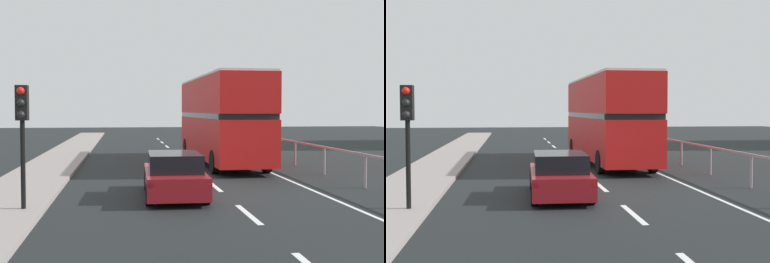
% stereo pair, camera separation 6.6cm
% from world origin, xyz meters
% --- Properties ---
extents(ground_plane, '(74.53, 120.00, 0.10)m').
position_xyz_m(ground_plane, '(0.00, 0.00, -0.05)').
color(ground_plane, black).
extents(near_sidewalk_kerb, '(2.56, 80.00, 0.14)m').
position_xyz_m(near_sidewalk_kerb, '(-6.51, 0.00, 0.07)').
color(near_sidewalk_kerb, gray).
rests_on(near_sidewalk_kerb, ground).
extents(lane_paint_markings, '(3.22, 46.00, 0.01)m').
position_xyz_m(lane_paint_markings, '(1.80, 8.77, 0.00)').
color(lane_paint_markings, silver).
rests_on(lane_paint_markings, ground).
extents(bridge_side_railing, '(0.10, 42.00, 1.18)m').
position_xyz_m(bridge_side_railing, '(5.05, 9.00, 0.95)').
color(bridge_side_railing, gray).
rests_on(bridge_side_railing, ground).
extents(double_decker_bus_red, '(2.66, 11.33, 4.31)m').
position_xyz_m(double_decker_bus_red, '(1.69, 8.75, 2.31)').
color(double_decker_bus_red, red).
rests_on(double_decker_bus_red, ground).
extents(hatchback_car_near, '(1.90, 4.29, 1.37)m').
position_xyz_m(hatchback_car_near, '(-1.63, -0.53, 0.66)').
color(hatchback_car_near, maroon).
rests_on(hatchback_car_near, ground).
extents(traffic_signal_pole, '(0.30, 0.42, 3.18)m').
position_xyz_m(traffic_signal_pole, '(-5.74, -2.54, 2.52)').
color(traffic_signal_pole, black).
rests_on(traffic_signal_pole, near_sidewalk_kerb).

